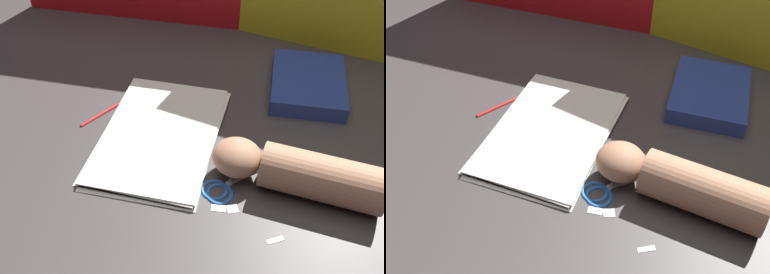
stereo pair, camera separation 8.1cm
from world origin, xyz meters
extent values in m
plane|color=#3D3838|center=(0.00, 0.00, 0.00)|extent=(6.00, 6.00, 0.00)
cube|color=white|center=(-0.12, 0.00, 0.00)|extent=(0.22, 0.33, 0.00)
cube|color=white|center=(-0.11, -0.01, 0.00)|extent=(0.23, 0.34, 0.00)
cube|color=white|center=(-0.11, 0.00, 0.01)|extent=(0.22, 0.33, 0.00)
cube|color=white|center=(-0.11, 0.00, 0.01)|extent=(0.23, 0.34, 0.00)
cube|color=navy|center=(0.16, 0.23, 0.02)|extent=(0.18, 0.22, 0.04)
sphere|color=silver|center=(0.05, -0.09, 0.00)|extent=(0.01, 0.01, 0.01)
cylinder|color=silver|center=(0.06, -0.04, 0.00)|extent=(0.04, 0.09, 0.01)
torus|color=blue|center=(0.04, -0.11, 0.00)|extent=(0.06, 0.06, 0.01)
cylinder|color=silver|center=(0.08, -0.05, 0.00)|extent=(0.07, 0.07, 0.01)
torus|color=blue|center=(0.03, -0.11, 0.00)|extent=(0.07, 0.07, 0.01)
cylinder|color=#A87556|center=(0.20, -0.06, 0.04)|extent=(0.21, 0.09, 0.08)
ellipsoid|color=#A87556|center=(0.05, -0.06, 0.04)|extent=(0.10, 0.09, 0.06)
cube|color=white|center=(0.06, -0.14, 0.00)|extent=(0.03, 0.02, 0.00)
cube|color=white|center=(0.04, -0.14, 0.00)|extent=(0.03, 0.02, 0.00)
cube|color=white|center=(0.14, -0.18, 0.00)|extent=(0.03, 0.02, 0.00)
cylinder|color=red|center=(-0.25, 0.04, 0.00)|extent=(0.07, 0.12, 0.01)
camera|label=1|loc=(0.13, -0.62, 0.61)|focal=42.00mm
camera|label=2|loc=(0.20, -0.59, 0.61)|focal=42.00mm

